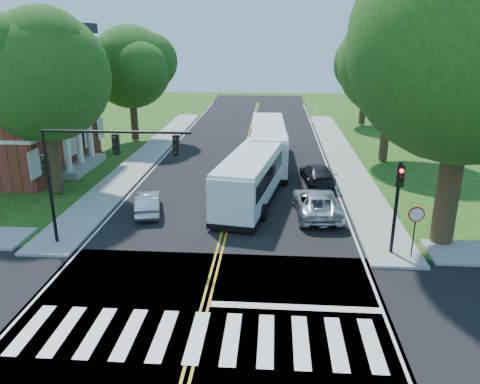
# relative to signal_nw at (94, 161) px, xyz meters

# --- Properties ---
(ground) EXTENTS (140.00, 140.00, 0.00)m
(ground) POSITION_rel_signal_nw_xyz_m (5.86, -6.43, -4.38)
(ground) COLOR #1B4110
(ground) RESTS_ON ground
(road) EXTENTS (14.00, 96.00, 0.01)m
(road) POSITION_rel_signal_nw_xyz_m (5.86, 11.57, -4.37)
(road) COLOR black
(road) RESTS_ON ground
(cross_road) EXTENTS (60.00, 12.00, 0.01)m
(cross_road) POSITION_rel_signal_nw_xyz_m (5.86, -6.43, -4.37)
(cross_road) COLOR black
(cross_road) RESTS_ON ground
(center_line) EXTENTS (0.36, 70.00, 0.01)m
(center_line) POSITION_rel_signal_nw_xyz_m (5.86, 15.57, -4.36)
(center_line) COLOR gold
(center_line) RESTS_ON road
(edge_line_w) EXTENTS (0.12, 70.00, 0.01)m
(edge_line_w) POSITION_rel_signal_nw_xyz_m (-0.94, 15.57, -4.36)
(edge_line_w) COLOR silver
(edge_line_w) RESTS_ON road
(edge_line_e) EXTENTS (0.12, 70.00, 0.01)m
(edge_line_e) POSITION_rel_signal_nw_xyz_m (12.66, 15.57, -4.36)
(edge_line_e) COLOR silver
(edge_line_e) RESTS_ON road
(crosswalk) EXTENTS (12.60, 3.00, 0.01)m
(crosswalk) POSITION_rel_signal_nw_xyz_m (5.86, -6.93, -4.36)
(crosswalk) COLOR silver
(crosswalk) RESTS_ON road
(stop_bar) EXTENTS (6.60, 0.40, 0.01)m
(stop_bar) POSITION_rel_signal_nw_xyz_m (9.36, -4.83, -4.36)
(stop_bar) COLOR silver
(stop_bar) RESTS_ON road
(sidewalk_nw) EXTENTS (2.60, 40.00, 0.15)m
(sidewalk_nw) POSITION_rel_signal_nw_xyz_m (-2.44, 18.57, -4.30)
(sidewalk_nw) COLOR gray
(sidewalk_nw) RESTS_ON ground
(sidewalk_ne) EXTENTS (2.60, 40.00, 0.15)m
(sidewalk_ne) POSITION_rel_signal_nw_xyz_m (14.16, 18.57, -4.30)
(sidewalk_ne) COLOR gray
(sidewalk_ne) RESTS_ON ground
(tree_ne_big) EXTENTS (10.80, 10.80, 14.91)m
(tree_ne_big) POSITION_rel_signal_nw_xyz_m (16.86, 1.57, 5.24)
(tree_ne_big) COLOR #332414
(tree_ne_big) RESTS_ON ground
(tree_west_near) EXTENTS (8.00, 8.00, 11.40)m
(tree_west_near) POSITION_rel_signal_nw_xyz_m (-5.64, 7.57, 3.15)
(tree_west_near) COLOR #332414
(tree_west_near) RESTS_ON ground
(tree_west_far) EXTENTS (7.60, 7.60, 10.67)m
(tree_west_far) POSITION_rel_signal_nw_xyz_m (-5.14, 23.57, 2.62)
(tree_west_far) COLOR #332414
(tree_west_far) RESTS_ON ground
(tree_east_mid) EXTENTS (8.40, 8.40, 11.93)m
(tree_east_mid) POSITION_rel_signal_nw_xyz_m (17.36, 17.57, 3.48)
(tree_east_mid) COLOR #332414
(tree_east_mid) RESTS_ON ground
(tree_east_far) EXTENTS (7.20, 7.20, 10.34)m
(tree_east_far) POSITION_rel_signal_nw_xyz_m (18.36, 33.57, 2.48)
(tree_east_far) COLOR #332414
(tree_east_far) RESTS_ON ground
(signal_nw) EXTENTS (7.15, 0.46, 5.66)m
(signal_nw) POSITION_rel_signal_nw_xyz_m (0.00, 0.00, 0.00)
(signal_nw) COLOR black
(signal_nw) RESTS_ON ground
(signal_ne) EXTENTS (0.30, 0.46, 4.40)m
(signal_ne) POSITION_rel_signal_nw_xyz_m (14.06, 0.01, -1.41)
(signal_ne) COLOR black
(signal_ne) RESTS_ON ground
(stop_sign) EXTENTS (0.76, 0.08, 2.53)m
(stop_sign) POSITION_rel_signal_nw_xyz_m (14.86, -0.45, -2.35)
(stop_sign) COLOR black
(stop_sign) RESTS_ON ground
(bus_lead) EXTENTS (4.58, 12.20, 3.09)m
(bus_lead) POSITION_rel_signal_nw_xyz_m (7.19, 7.74, -2.74)
(bus_lead) COLOR silver
(bus_lead) RESTS_ON road
(bus_follow) EXTENTS (3.24, 12.29, 3.16)m
(bus_follow) POSITION_rel_signal_nw_xyz_m (7.91, 16.18, -2.70)
(bus_follow) COLOR silver
(bus_follow) RESTS_ON road
(hatchback) EXTENTS (2.18, 4.07, 1.27)m
(hatchback) POSITION_rel_signal_nw_xyz_m (1.12, 4.60, -3.73)
(hatchback) COLOR #B8BBC0
(hatchback) RESTS_ON road
(suv) EXTENTS (2.76, 5.43, 1.47)m
(suv) POSITION_rel_signal_nw_xyz_m (10.92, 4.99, -3.63)
(suv) COLOR silver
(suv) RESTS_ON road
(dark_sedan) EXTENTS (2.42, 4.89, 1.36)m
(dark_sedan) POSITION_rel_signal_nw_xyz_m (11.46, 11.20, -3.68)
(dark_sedan) COLOR black
(dark_sedan) RESTS_ON road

